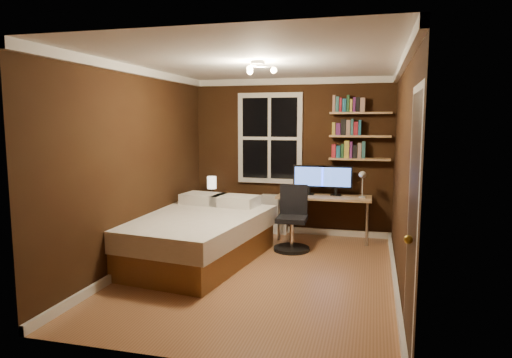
% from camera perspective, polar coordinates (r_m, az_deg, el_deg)
% --- Properties ---
extents(floor, '(4.20, 4.20, 0.00)m').
position_cam_1_polar(floor, '(5.64, 0.47, -11.70)').
color(floor, brown).
rests_on(floor, ground).
extents(wall_back, '(3.20, 0.04, 2.50)m').
position_cam_1_polar(wall_back, '(7.41, 4.44, 2.75)').
color(wall_back, black).
rests_on(wall_back, ground).
extents(wall_left, '(0.04, 4.20, 2.50)m').
position_cam_1_polar(wall_left, '(5.95, -14.63, 1.42)').
color(wall_left, black).
rests_on(wall_left, ground).
extents(wall_right, '(0.04, 4.20, 2.50)m').
position_cam_1_polar(wall_right, '(5.21, 17.81, 0.50)').
color(wall_right, black).
rests_on(wall_right, ground).
extents(ceiling, '(3.20, 4.20, 0.02)m').
position_cam_1_polar(ceiling, '(5.37, 0.50, 14.41)').
color(ceiling, white).
rests_on(ceiling, wall_back).
extents(window, '(1.06, 0.06, 1.46)m').
position_cam_1_polar(window, '(7.42, 1.75, 5.10)').
color(window, silver).
rests_on(window, wall_back).
extents(door, '(0.03, 0.82, 2.05)m').
position_cam_1_polar(door, '(3.72, 18.83, -5.69)').
color(door, black).
rests_on(door, ground).
extents(door_knob, '(0.06, 0.06, 0.06)m').
position_cam_1_polar(door_knob, '(3.43, 18.51, -7.19)').
color(door_knob, '#B39530').
rests_on(door_knob, door).
extents(ceiling_fixture, '(0.44, 0.44, 0.18)m').
position_cam_1_polar(ceiling_fixture, '(5.26, 0.23, 13.46)').
color(ceiling_fixture, beige).
rests_on(ceiling_fixture, ceiling).
extents(bookshelf_lower, '(0.92, 0.22, 0.03)m').
position_cam_1_polar(bookshelf_lower, '(7.18, 12.80, 2.45)').
color(bookshelf_lower, tan).
rests_on(bookshelf_lower, wall_back).
extents(books_row_lower, '(0.48, 0.16, 0.23)m').
position_cam_1_polar(books_row_lower, '(7.17, 12.83, 3.48)').
color(books_row_lower, maroon).
rests_on(books_row_lower, bookshelf_lower).
extents(bookshelf_middle, '(0.92, 0.22, 0.03)m').
position_cam_1_polar(bookshelf_middle, '(7.16, 12.88, 5.24)').
color(bookshelf_middle, tan).
rests_on(bookshelf_middle, wall_back).
extents(books_row_middle, '(0.42, 0.16, 0.23)m').
position_cam_1_polar(books_row_middle, '(7.15, 12.91, 6.28)').
color(books_row_middle, '#1A5979').
rests_on(books_row_middle, bookshelf_middle).
extents(bookshelf_upper, '(0.92, 0.22, 0.03)m').
position_cam_1_polar(bookshelf_upper, '(7.15, 12.96, 8.04)').
color(bookshelf_upper, tan).
rests_on(bookshelf_upper, wall_back).
extents(books_row_upper, '(0.54, 0.16, 0.23)m').
position_cam_1_polar(books_row_upper, '(7.16, 12.99, 9.08)').
color(books_row_upper, '#214E2C').
rests_on(books_row_upper, bookshelf_upper).
extents(bed, '(1.89, 2.42, 0.76)m').
position_cam_1_polar(bed, '(6.11, -8.01, -7.09)').
color(bed, brown).
rests_on(bed, ground).
extents(nightstand, '(0.40, 0.40, 0.49)m').
position_cam_1_polar(nightstand, '(7.65, -5.50, -4.74)').
color(nightstand, brown).
rests_on(nightstand, ground).
extents(bedside_lamp, '(0.15, 0.15, 0.44)m').
position_cam_1_polar(bedside_lamp, '(7.56, -5.54, -1.32)').
color(bedside_lamp, white).
rests_on(bedside_lamp, nightstand).
extents(radiator, '(0.42, 0.15, 0.64)m').
position_cam_1_polar(radiator, '(7.48, 2.32, -4.41)').
color(radiator, beige).
rests_on(radiator, ground).
extents(desk, '(1.44, 0.54, 0.68)m').
position_cam_1_polar(desk, '(7.12, 8.49, -2.60)').
color(desk, tan).
rests_on(desk, ground).
extents(monitor_left, '(0.50, 0.12, 0.46)m').
position_cam_1_polar(monitor_left, '(7.18, 6.65, -0.12)').
color(monitor_left, black).
rests_on(monitor_left, desk).
extents(monitor_right, '(0.50, 0.12, 0.46)m').
position_cam_1_polar(monitor_right, '(7.13, 9.98, -0.23)').
color(monitor_right, black).
rests_on(monitor_right, desk).
extents(desk_lamp, '(0.14, 0.32, 0.44)m').
position_cam_1_polar(desk_lamp, '(6.93, 13.15, -0.62)').
color(desk_lamp, silver).
rests_on(desk_lamp, desk).
extents(office_chair, '(0.51, 0.51, 0.92)m').
position_cam_1_polar(office_chair, '(6.54, 4.54, -5.91)').
color(office_chair, black).
rests_on(office_chair, ground).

